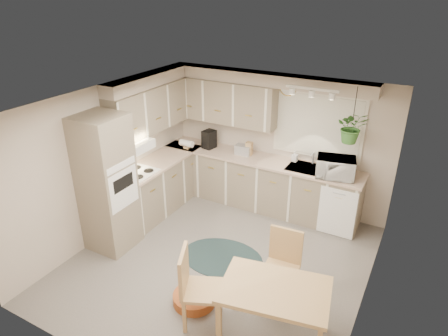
{
  "coord_description": "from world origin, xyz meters",
  "views": [
    {
      "loc": [
        2.33,
        -4.12,
        3.74
      ],
      "look_at": [
        -0.22,
        0.55,
        1.26
      ],
      "focal_mm": 32.0,
      "sensor_mm": 36.0,
      "label": 1
    }
  ],
  "objects": [
    {
      "name": "oven_stack",
      "position": [
        -1.68,
        -0.38,
        1.05
      ],
      "size": [
        0.65,
        0.65,
        2.1
      ],
      "primitive_type": "cube",
      "color": "gray",
      "rests_on": "floor"
    },
    {
      "name": "window_frame",
      "position": [
        0.7,
        2.08,
        1.6
      ],
      "size": [
        1.5,
        0.02,
        1.1
      ],
      "primitive_type": "cube",
      "color": "beige",
      "rests_on": "wall_back"
    },
    {
      "name": "track_light_bar",
      "position": [
        0.7,
        1.55,
        2.33
      ],
      "size": [
        0.8,
        0.04,
        0.04
      ],
      "primitive_type": "cube",
      "color": "white",
      "rests_on": "ceiling"
    },
    {
      "name": "wall_left",
      "position": [
        -2.0,
        0.0,
        1.2
      ],
      "size": [
        0.04,
        4.2,
        2.4
      ],
      "primitive_type": "cube",
      "color": "#BBAC9B",
      "rests_on": "floor"
    },
    {
      "name": "upper_cab_back",
      "position": [
        -1.0,
        1.93,
        1.83
      ],
      "size": [
        2.0,
        0.35,
        0.75
      ],
      "primitive_type": "cube",
      "color": "gray",
      "rests_on": "wall_back"
    },
    {
      "name": "wall_right",
      "position": [
        2.0,
        0.0,
        1.2
      ],
      "size": [
        0.04,
        4.2,
        2.4
      ],
      "primitive_type": "cube",
      "color": "#BBAC9B",
      "rests_on": "floor"
    },
    {
      "name": "toaster",
      "position": [
        -0.52,
        1.82,
        1.03
      ],
      "size": [
        0.29,
        0.17,
        0.17
      ],
      "primitive_type": "cube",
      "rotation": [
        0.0,
        0.0,
        0.03
      ],
      "color": "#B1B4B9",
      "rests_on": "counter_back"
    },
    {
      "name": "wall_front",
      "position": [
        0.0,
        -2.1,
        1.2
      ],
      "size": [
        4.0,
        0.04,
        2.4
      ],
      "primitive_type": "cube",
      "color": "#BBAC9B",
      "rests_on": "floor"
    },
    {
      "name": "soffit_back",
      "position": [
        -0.2,
        1.95,
        2.3
      ],
      "size": [
        3.6,
        0.3,
        0.2
      ],
      "primitive_type": "cube",
      "color": "#BBAC9B",
      "rests_on": "wall_back"
    },
    {
      "name": "pet_bed",
      "position": [
        0.11,
        -0.85,
        0.06
      ],
      "size": [
        0.68,
        0.68,
        0.13
      ],
      "primitive_type": "cylinder",
      "rotation": [
        0.0,
        0.0,
        0.26
      ],
      "color": "#9F3E1F",
      "rests_on": "floor"
    },
    {
      "name": "dining_table",
      "position": [
        1.21,
        -0.91,
        0.37
      ],
      "size": [
        1.3,
        0.98,
        0.74
      ],
      "primitive_type": "cube",
      "rotation": [
        0.0,
        0.0,
        0.18
      ],
      "color": "tan",
      "rests_on": "floor"
    },
    {
      "name": "dishwasher_front",
      "position": [
        1.3,
        1.49,
        0.42
      ],
      "size": [
        0.58,
        0.02,
        0.83
      ],
      "primitive_type": "cube",
      "color": "white",
      "rests_on": "base_cab_back"
    },
    {
      "name": "sink",
      "position": [
        0.7,
        1.8,
        0.9
      ],
      "size": [
        0.7,
        0.48,
        0.1
      ],
      "primitive_type": "cube",
      "color": "#B1B4B9",
      "rests_on": "counter_back"
    },
    {
      "name": "ceiling",
      "position": [
        0.0,
        0.0,
        2.4
      ],
      "size": [
        4.2,
        4.2,
        0.0
      ],
      "primitive_type": "plane",
      "color": "silver",
      "rests_on": "wall_back"
    },
    {
      "name": "chair_back",
      "position": [
        1.03,
        -0.28,
        0.48
      ],
      "size": [
        0.48,
        0.48,
        0.96
      ],
      "primitive_type": "cube",
      "rotation": [
        0.0,
        0.0,
        3.21
      ],
      "color": "tan",
      "rests_on": "floor"
    },
    {
      "name": "wall_back",
      "position": [
        0.0,
        2.1,
        1.2
      ],
      "size": [
        4.0,
        0.04,
        2.4
      ],
      "primitive_type": "cube",
      "color": "#BBAC9B",
      "rests_on": "floor"
    },
    {
      "name": "base_cab_back",
      "position": [
        -0.2,
        1.8,
        0.45
      ],
      "size": [
        3.6,
        0.6,
        0.9
      ],
      "primitive_type": "cube",
      "color": "gray",
      "rests_on": "floor"
    },
    {
      "name": "cooktop",
      "position": [
        -1.68,
        0.3,
        0.94
      ],
      "size": [
        0.52,
        0.58,
        0.02
      ],
      "primitive_type": "cube",
      "color": "white",
      "rests_on": "counter_left"
    },
    {
      "name": "wall_clock",
      "position": [
        0.15,
        2.07,
        2.18
      ],
      "size": [
        0.3,
        0.03,
        0.3
      ],
      "primitive_type": "cylinder",
      "rotation": [
        1.57,
        0.0,
        0.0
      ],
      "color": "gold",
      "rests_on": "wall_back"
    },
    {
      "name": "hanging_plant",
      "position": [
        1.31,
        1.7,
        1.74
      ],
      "size": [
        0.58,
        0.61,
        0.38
      ],
      "primitive_type": "imported",
      "rotation": [
        0.0,
        0.0,
        0.34
      ],
      "color": "#366C2B",
      "rests_on": "ceiling"
    },
    {
      "name": "counter_left",
      "position": [
        -1.69,
        0.88,
        0.92
      ],
      "size": [
        0.64,
        1.89,
        0.04
      ],
      "primitive_type": "cube",
      "color": "#C4A88F",
      "rests_on": "base_cab_left"
    },
    {
      "name": "base_cab_left",
      "position": [
        -1.7,
        0.88,
        0.45
      ],
      "size": [
        0.6,
        1.85,
        0.9
      ],
      "primitive_type": "cube",
      "color": "gray",
      "rests_on": "floor"
    },
    {
      "name": "microwave",
      "position": [
        1.15,
        1.7,
        1.14
      ],
      "size": [
        0.65,
        0.45,
        0.4
      ],
      "primitive_type": "imported",
      "rotation": [
        0.0,
        0.0,
        0.24
      ],
      "color": "white",
      "rests_on": "counter_back"
    },
    {
      "name": "window_blinds",
      "position": [
        0.7,
        2.07,
        1.6
      ],
      "size": [
        1.4,
        0.02,
        1.0
      ],
      "primitive_type": "cube",
      "color": "silver",
      "rests_on": "wall_back"
    },
    {
      "name": "range_hood",
      "position": [
        -1.7,
        0.3,
        1.4
      ],
      "size": [
        0.4,
        0.6,
        0.14
      ],
      "primitive_type": "cube",
      "color": "white",
      "rests_on": "upper_cab_left"
    },
    {
      "name": "knife_block",
      "position": [
        -0.42,
        1.85,
        1.06
      ],
      "size": [
        0.11,
        0.11,
        0.24
      ],
      "primitive_type": "cube",
      "rotation": [
        0.0,
        0.0,
        0.05
      ],
      "color": "tan",
      "rests_on": "counter_back"
    },
    {
      "name": "counter_back",
      "position": [
        -0.2,
        1.79,
        0.92
      ],
      "size": [
        3.64,
        0.64,
        0.04
      ],
      "primitive_type": "cube",
      "color": "#C4A88F",
      "rests_on": "base_cab_back"
    },
    {
      "name": "braided_rug",
      "position": [
        -0.01,
        0.11,
        0.01
      ],
      "size": [
        1.32,
        1.03,
        0.01
      ],
      "primitive_type": "ellipsoid",
      "rotation": [
        0.0,
        0.0,
        0.08
      ],
      "color": "black",
      "rests_on": "floor"
    },
    {
      "name": "wall_oven_face",
      "position": [
        -1.35,
        -0.38,
        1.05
      ],
      "size": [
        0.02,
        0.56,
        0.58
      ],
      "primitive_type": "cube",
      "color": "white",
      "rests_on": "oven_stack"
    },
    {
      "name": "coffee_maker",
      "position": [
        -1.22,
        1.8,
        1.11
      ],
      "size": [
        0.23,
        0.26,
        0.34
      ],
      "primitive_type": "cube",
      "rotation": [
        0.0,
        0.0,
        -0.19
      ],
      "color": "black",
      "rests_on": "counter_back"
    },
    {
      "name": "upper_cab_left",
      "position": [
        -1.82,
        1.0,
        1.83
      ],
      "size": [
        0.35,
        2.0,
        0.75
      ],
      "primitive_type": "cube",
      "color": "gray",
      "rests_on": "wall_left"
    },
    {
      "name": "soap_bottle",
      "position": [
        0.4,
        1.95,
        0.99
      ],
      "size": [
        0.11,
        0.2,
        0.09
      ],
      "primitive_type": "imported",
      "rotation": [
        0.0,
        0.0,
        -0.11
      ],
      "color": "white",
      "rests_on": "counter_back"
    },
    {
      "name": "chair_left",
      "position": [
        0.37,
        -1.06,
        0.5
      ],
      "size": [
        0.62,
        0.62,
        1.0
      ],
      "primitive_type": "cube",
      "rotation": [
        0.0,
        0.0,
        -1.15
      ],
      "color": "tan",
      "rests_on": "floor"
    },
    {
      "name": "soffit_left",
      "position": [
        -1.85,
        1.0,
        2.3
      ],
      "size": [
        0.3,
        2.0,
        0.2
      ],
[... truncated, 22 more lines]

